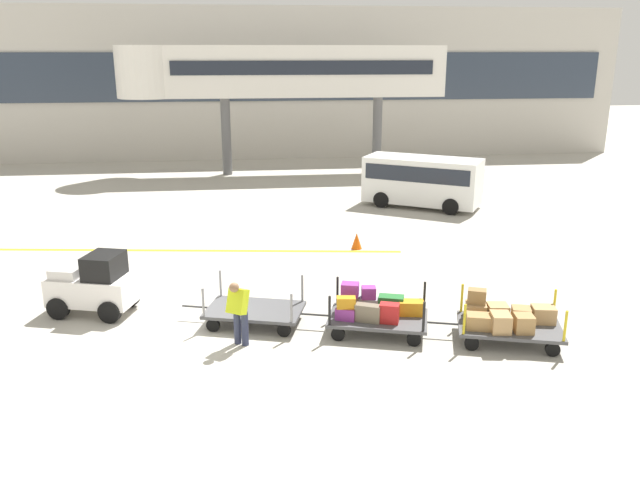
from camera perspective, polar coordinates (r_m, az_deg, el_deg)
ground_plane at (r=15.81m, az=-11.85°, el=-7.71°), size 120.00×120.00×0.00m
apron_lead_line at (r=22.14m, az=-15.78°, el=-0.89°), size 17.27×2.59×0.01m
terminal_building at (r=40.43m, az=-9.26°, el=13.63°), size 50.06×2.51×8.96m
jet_bridge at (r=34.42m, az=-4.49°, el=14.71°), size 16.95×3.00×6.68m
baggage_tug at (r=17.06m, az=-19.57°, el=-3.79°), size 2.33×1.72×1.58m
baggage_cart_lead at (r=15.67m, az=-5.90°, el=-6.28°), size 3.08×1.99×1.10m
baggage_cart_middle at (r=15.16m, az=4.99°, el=-6.30°), size 3.08×1.99×1.10m
baggage_cart_tail at (r=15.25m, az=16.22°, el=-6.85°), size 3.08×1.99×1.10m
baggage_handler at (r=14.39m, az=-7.29°, el=-6.22°), size 0.56×0.57×1.56m
shuttle_van at (r=27.43m, az=9.14°, el=5.48°), size 5.08×4.15×2.10m
safety_cone_near at (r=21.45m, az=3.30°, el=-0.07°), size 0.36×0.36×0.55m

